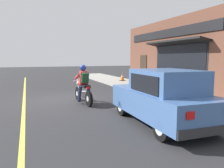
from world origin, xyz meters
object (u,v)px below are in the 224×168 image
object	(u,v)px
car_hatchback	(163,98)
traffic_cone	(122,77)
motorcycle_with_rider	(83,87)
fire_hydrant	(184,92)

from	to	relation	value
car_hatchback	traffic_cone	xyz separation A→B (m)	(3.31, 10.23, -0.33)
motorcycle_with_rider	car_hatchback	xyz separation A→B (m)	(1.42, -3.63, 0.09)
car_hatchback	motorcycle_with_rider	bearing A→B (deg)	111.42
fire_hydrant	traffic_cone	world-z (taller)	fire_hydrant
car_hatchback	fire_hydrant	size ratio (longest dim) A/B	4.35
motorcycle_with_rider	traffic_cone	world-z (taller)	motorcycle_with_rider
fire_hydrant	traffic_cone	xyz separation A→B (m)	(1.15, 8.55, -0.14)
motorcycle_with_rider	traffic_cone	bearing A→B (deg)	54.34
motorcycle_with_rider	car_hatchback	world-z (taller)	motorcycle_with_rider
car_hatchback	traffic_cone	world-z (taller)	car_hatchback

